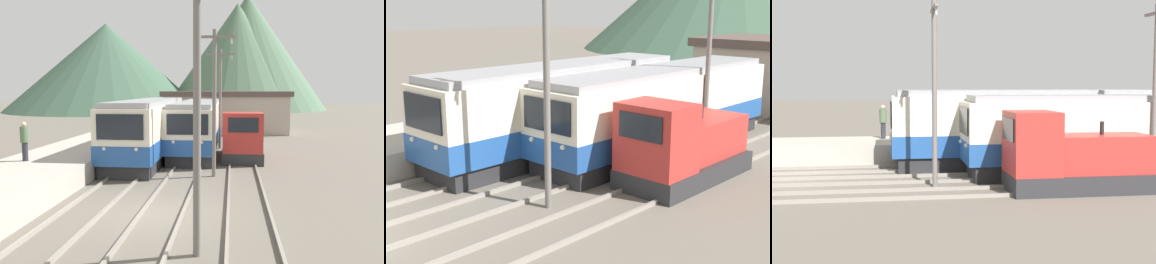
% 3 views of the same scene
% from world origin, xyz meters
% --- Properties ---
extents(commuter_train_left, '(2.84, 12.80, 3.70)m').
position_xyz_m(commuter_train_left, '(-2.60, 10.61, 1.72)').
color(commuter_train_left, '#28282B').
rests_on(commuter_train_left, ground).
extents(commuter_train_center, '(2.84, 13.23, 3.52)m').
position_xyz_m(commuter_train_center, '(0.20, 13.81, 1.64)').
color(commuter_train_center, '#28282B').
rests_on(commuter_train_center, ground).
extents(shunting_locomotive, '(2.40, 5.47, 3.00)m').
position_xyz_m(shunting_locomotive, '(3.20, 10.87, 1.21)').
color(shunting_locomotive, '#28282B').
rests_on(shunting_locomotive, ground).
extents(catenary_mast_mid, '(2.00, 0.20, 7.20)m').
position_xyz_m(catenary_mast_mid, '(1.71, 5.88, 3.92)').
color(catenary_mast_mid, slate).
rests_on(catenary_mast_mid, ground).
extents(catenary_mast_far, '(2.00, 0.20, 7.20)m').
position_xyz_m(catenary_mast_far, '(1.71, 14.92, 3.92)').
color(catenary_mast_far, slate).
rests_on(catenary_mast_far, ground).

